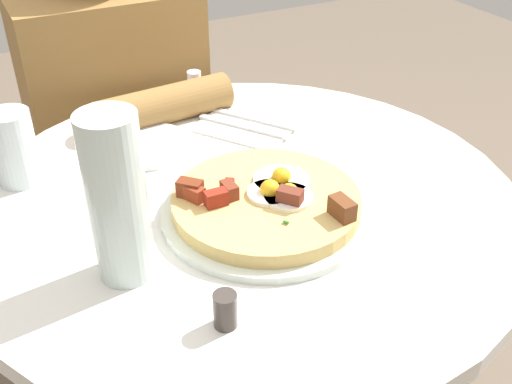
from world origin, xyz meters
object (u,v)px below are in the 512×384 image
Objects in this scene: water_glass at (14,148)px; dining_table at (246,281)px; bread_plate at (145,146)px; knife at (243,126)px; breakfast_pizza at (268,200)px; fork at (252,119)px; person_seated at (126,169)px; pizza_plate at (267,211)px; salt_shaker at (194,84)px; pepper_shaker at (225,310)px; water_bottle at (117,200)px.

dining_table is at bearing -32.80° from water_glass.
knife is at bearing -4.85° from bread_plate.
breakfast_pizza is 1.51× the size of fork.
breakfast_pizza is 2.30× the size of water_glass.
person_seated is 0.69m from breakfast_pizza.
water_glass is at bearing 54.68° from knife.
breakfast_pizza reaches higher than bread_plate.
bread_plate is 1.36× the size of water_glass.
pizza_plate is 1.89× the size of bread_plate.
breakfast_pizza is 0.29m from bread_plate.
fork is 0.04m from knife.
knife is 0.39m from water_glass.
knife is 1.52× the size of water_glass.
salt_shaker is at bearing 25.07° from water_glass.
bread_plate is at bearing 56.81° from fork.
bread_plate is at bearing 109.44° from breakfast_pizza.
dining_table is at bearing 58.89° from pepper_shaker.
person_seated is 7.07× the size of bread_plate.
bread_plate is at bearing 50.60° from knife.
water_bottle reaches higher than bread_plate.
fork is 3.94× the size of pepper_shaker.
water_glass is at bearing 106.18° from water_bottle.
person_seated is 24.81× the size of pepper_shaker.
fork is 1.00× the size of knife.
breakfast_pizza is at bearing 7.30° from water_bottle.
breakfast_pizza is 0.27m from knife.
pepper_shaker is at bearing -130.51° from pizza_plate.
water_bottle is 0.18m from pepper_shaker.
person_seated is at bearing 94.37° from pizza_plate.
water_bottle reaches higher than dining_table.
dining_table is 0.20m from pizza_plate.
person_seated is 4.18× the size of breakfast_pizza.
knife is at bearing -0.77° from water_glass.
salt_shaker is (-0.02, 0.18, 0.02)m from knife.
bread_plate is at bearing 83.48° from pepper_shaker.
person_seated is at bearing -14.94° from knife.
water_bottle reaches higher than pizza_plate.
water_glass is (-0.30, 0.19, 0.24)m from dining_table.
dining_table is at bearing 23.92° from water_bottle.
dining_table is at bearing 92.10° from breakfast_pizza.
water_bottle reaches higher than breakfast_pizza.
person_seated is 0.85m from pepper_shaker.
bread_plate reaches higher than knife.
person_seated is 5.10× the size of water_bottle.
breakfast_pizza is at bearing -87.90° from dining_table.
pepper_shaker reaches higher than dining_table.
fork is at bearing 59.61° from pepper_shaker.
breakfast_pizza is 0.40m from water_glass.
pepper_shaker is at bearing -96.90° from person_seated.
breakfast_pizza is at bearing -85.60° from person_seated.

